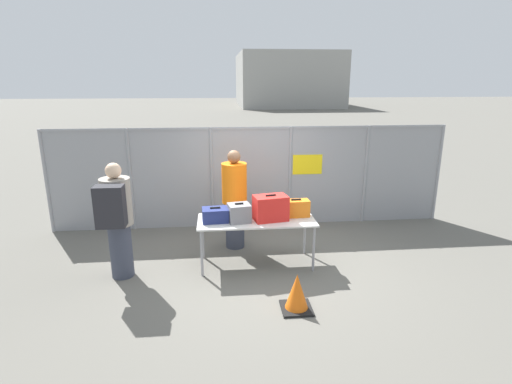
% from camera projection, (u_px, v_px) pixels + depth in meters
% --- Properties ---
extents(ground_plane, '(120.00, 120.00, 0.00)m').
position_uv_depth(ground_plane, '(261.00, 264.00, 6.52)').
color(ground_plane, '#605E56').
extents(fence_section, '(7.94, 0.07, 2.02)m').
position_uv_depth(fence_section, '(252.00, 175.00, 7.99)').
color(fence_section, gray).
rests_on(fence_section, ground_plane).
extents(inspection_table, '(1.84, 0.77, 0.77)m').
position_uv_depth(inspection_table, '(256.00, 223.00, 6.32)').
color(inspection_table, silver).
rests_on(inspection_table, ground_plane).
extents(suitcase_navy, '(0.42, 0.32, 0.23)m').
position_uv_depth(suitcase_navy, '(215.00, 215.00, 6.19)').
color(suitcase_navy, navy).
rests_on(suitcase_navy, inspection_table).
extents(suitcase_grey, '(0.38, 0.34, 0.30)m').
position_uv_depth(suitcase_grey, '(239.00, 213.00, 6.17)').
color(suitcase_grey, slate).
rests_on(suitcase_grey, inspection_table).
extents(suitcase_red, '(0.57, 0.42, 0.42)m').
position_uv_depth(suitcase_red, '(271.00, 208.00, 6.23)').
color(suitcase_red, red).
rests_on(suitcase_red, inspection_table).
extents(suitcase_orange, '(0.43, 0.23, 0.29)m').
position_uv_depth(suitcase_orange, '(296.00, 208.00, 6.41)').
color(suitcase_orange, orange).
rests_on(suitcase_orange, inspection_table).
extents(traveler_hooded, '(0.44, 0.68, 1.76)m').
position_uv_depth(traveler_hooded, '(117.00, 217.00, 5.81)').
color(traveler_hooded, '#383D4C').
rests_on(traveler_hooded, ground_plane).
extents(security_worker_near, '(0.43, 0.43, 1.75)m').
position_uv_depth(security_worker_near, '(235.00, 198.00, 6.95)').
color(security_worker_near, '#383D4C').
rests_on(security_worker_near, ground_plane).
extents(utility_trailer, '(4.14, 2.32, 0.76)m').
position_uv_depth(utility_trailer, '(301.00, 184.00, 9.68)').
color(utility_trailer, silver).
rests_on(utility_trailer, ground_plane).
extents(distant_hangar, '(10.59, 13.63, 5.67)m').
position_uv_depth(distant_hangar, '(285.00, 80.00, 45.34)').
color(distant_hangar, '#999993').
rests_on(distant_hangar, ground_plane).
extents(traffic_cone, '(0.40, 0.40, 0.50)m').
position_uv_depth(traffic_cone, '(297.00, 293.00, 5.17)').
color(traffic_cone, black).
rests_on(traffic_cone, ground_plane).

